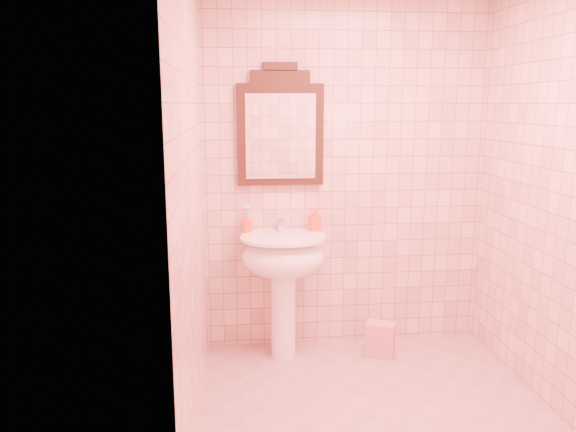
{
  "coord_description": "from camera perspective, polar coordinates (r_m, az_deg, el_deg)",
  "views": [
    {
      "loc": [
        -0.8,
        -2.79,
        1.73
      ],
      "look_at": [
        -0.47,
        0.55,
        1.07
      ],
      "focal_mm": 35.0,
      "sensor_mm": 36.0,
      "label": 1
    }
  ],
  "objects": [
    {
      "name": "floor",
      "position": [
        3.38,
        9.4,
        -19.79
      ],
      "size": [
        2.2,
        2.2,
        0.0
      ],
      "primitive_type": "plane",
      "color": "tan",
      "rests_on": "ground"
    },
    {
      "name": "pedestal_sink",
      "position": [
        3.82,
        -0.49,
        -5.02
      ],
      "size": [
        0.58,
        0.58,
        0.86
      ],
      "color": "white",
      "rests_on": "floor"
    },
    {
      "name": "back_wall",
      "position": [
        4.0,
        5.87,
        4.25
      ],
      "size": [
        2.0,
        0.02,
        2.5
      ],
      "primitive_type": "cube",
      "color": "beige",
      "rests_on": "floor"
    },
    {
      "name": "toothbrush_cup",
      "position": [
        3.9,
        -4.22,
        -0.94
      ],
      "size": [
        0.07,
        0.07,
        0.17
      ],
      "rotation": [
        0.0,
        0.0,
        -0.41
      ],
      "color": "#F94415",
      "rests_on": "pedestal_sink"
    },
    {
      "name": "towel",
      "position": [
        4.07,
        9.35,
        -12.26
      ],
      "size": [
        0.23,
        0.2,
        0.24
      ],
      "primitive_type": "cube",
      "rotation": [
        0.0,
        0.0,
        -0.41
      ],
      "color": "#D37C7E",
      "rests_on": "floor"
    },
    {
      "name": "mirror",
      "position": [
        3.88,
        -0.79,
        8.8
      ],
      "size": [
        0.59,
        0.06,
        0.83
      ],
      "color": "black",
      "rests_on": "back_wall"
    },
    {
      "name": "soap_dispenser",
      "position": [
        3.93,
        2.73,
        -0.37
      ],
      "size": [
        0.09,
        0.09,
        0.16
      ],
      "primitive_type": "imported",
      "rotation": [
        0.0,
        0.0,
        0.2
      ],
      "color": "#F63E14",
      "rests_on": "pedestal_sink"
    },
    {
      "name": "faucet",
      "position": [
        3.89,
        -0.68,
        -0.8
      ],
      "size": [
        0.04,
        0.16,
        0.11
      ],
      "color": "white",
      "rests_on": "pedestal_sink"
    }
  ]
}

